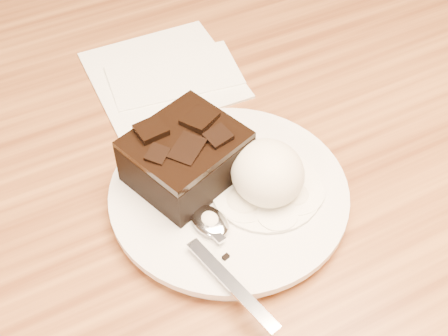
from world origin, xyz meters
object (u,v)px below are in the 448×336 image
dining_table (177,332)px  brownie (186,159)px  plate (229,196)px  spoon (210,222)px  napkin (163,74)px  ice_cream_scoop (268,173)px

dining_table → brownie: brownie is taller
plate → spoon: size_ratio=1.39×
brownie → napkin: brownie is taller
spoon → ice_cream_scoop: bearing=-0.9°
dining_table → ice_cream_scoop: bearing=-52.6°
dining_table → napkin: bearing=63.1°
ice_cream_scoop → plate: bearing=152.4°
dining_table → ice_cream_scoop: size_ratio=16.68×
brownie → ice_cream_scoop: bearing=-41.4°
spoon → plate: bearing=28.1°
brownie → ice_cream_scoop: ice_cream_scoop is taller
plate → brownie: size_ratio=2.31×
napkin → spoon: bearing=-103.5°
plate → spoon: bearing=-140.1°
dining_table → plate: bearing=-62.2°
ice_cream_scoop → dining_table: bearing=127.4°
ice_cream_scoop → napkin: size_ratio=0.44×
napkin → brownie: bearing=-105.9°
plate → napkin: bearing=84.1°
ice_cream_scoop → napkin: 0.22m
plate → ice_cream_scoop: ice_cream_scoop is taller
dining_table → plate: 0.39m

